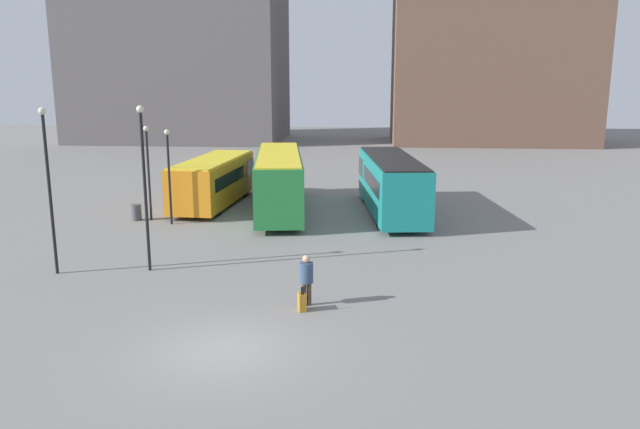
{
  "coord_description": "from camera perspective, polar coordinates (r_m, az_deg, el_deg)",
  "views": [
    {
      "loc": [
        3.97,
        -15.96,
        7.46
      ],
      "look_at": [
        1.85,
        10.72,
        1.56
      ],
      "focal_mm": 35.0,
      "sensor_mm": 36.0,
      "label": 1
    }
  ],
  "objects": [
    {
      "name": "lamp_post_2",
      "position": [
        32.78,
        -13.66,
        4.15
      ],
      "size": [
        0.28,
        0.28,
        4.89
      ],
      "color": "black",
      "rests_on": "ground_plane"
    },
    {
      "name": "suitcase",
      "position": [
        20.52,
        -1.66,
        -7.98
      ],
      "size": [
        0.34,
        0.45,
        0.86
      ],
      "rotation": [
        0.0,
        0.0,
        1.88
      ],
      "color": "#B27A1E",
      "rests_on": "ground_plane"
    },
    {
      "name": "bus_2",
      "position": [
        34.89,
        6.53,
        2.89
      ],
      "size": [
        3.8,
        10.99,
        3.17
      ],
      "rotation": [
        0.0,
        0.0,
        1.69
      ],
      "color": "#19847F",
      "rests_on": "ground_plane"
    },
    {
      "name": "building_block_right",
      "position": [
        75.91,
        15.41,
        14.67
      ],
      "size": [
        22.12,
        13.35,
        21.96
      ],
      "color": "brown",
      "rests_on": "ground_plane"
    },
    {
      "name": "bus_0",
      "position": [
        37.55,
        -9.69,
        3.15
      ],
      "size": [
        3.18,
        9.28,
        2.78
      ],
      "rotation": [
        0.0,
        0.0,
        1.51
      ],
      "color": "orange",
      "rests_on": "ground_plane"
    },
    {
      "name": "lamp_post_3",
      "position": [
        24.82,
        -15.77,
        3.34
      ],
      "size": [
        0.28,
        0.28,
        6.44
      ],
      "color": "black",
      "rests_on": "ground_plane"
    },
    {
      "name": "ground_plane",
      "position": [
        18.06,
        -8.78,
        -12.12
      ],
      "size": [
        160.0,
        160.0,
        0.0
      ],
      "primitive_type": "plane",
      "color": "slate"
    },
    {
      "name": "trash_bin",
      "position": [
        34.6,
        -16.44,
        0.19
      ],
      "size": [
        0.52,
        0.52,
        0.85
      ],
      "color": "#47474C",
      "rests_on": "ground_plane"
    },
    {
      "name": "lamp_post_0",
      "position": [
        25.62,
        -23.57,
        2.98
      ],
      "size": [
        0.28,
        0.28,
        6.39
      ],
      "color": "black",
      "rests_on": "ground_plane"
    },
    {
      "name": "traveler",
      "position": [
        20.75,
        -1.25,
        -5.61
      ],
      "size": [
        0.56,
        0.56,
        1.74
      ],
      "rotation": [
        0.0,
        0.0,
        1.88
      ],
      "color": "#4C3828",
      "rests_on": "ground_plane"
    },
    {
      "name": "bus_1",
      "position": [
        35.39,
        -3.77,
        3.21
      ],
      "size": [
        4.09,
        12.04,
        3.3
      ],
      "rotation": [
        0.0,
        0.0,
        1.71
      ],
      "color": "#237A38",
      "rests_on": "ground_plane"
    },
    {
      "name": "lamp_post_1",
      "position": [
        34.01,
        -15.44,
        4.44
      ],
      "size": [
        0.28,
        0.28,
        5.0
      ],
      "color": "black",
      "rests_on": "ground_plane"
    }
  ]
}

